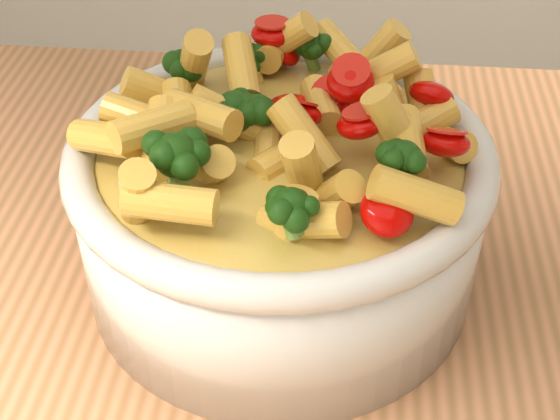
{
  "coord_description": "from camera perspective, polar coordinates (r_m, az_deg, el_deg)",
  "views": [
    {
      "loc": [
        0.0,
        -0.33,
        1.29
      ],
      "look_at": [
        -0.04,
        0.08,
        0.96
      ],
      "focal_mm": 50.0,
      "sensor_mm": 36.0,
      "label": 1
    }
  ],
  "objects": [
    {
      "name": "serving_bowl",
      "position": [
        0.53,
        0.0,
        0.12
      ],
      "size": [
        0.28,
        0.28,
        0.12
      ],
      "color": "silver",
      "rests_on": "table"
    },
    {
      "name": "pasta_salad",
      "position": [
        0.48,
        0.0,
        6.95
      ],
      "size": [
        0.22,
        0.22,
        0.05
      ],
      "color": "#E8BA49",
      "rests_on": "serving_bowl"
    }
  ]
}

